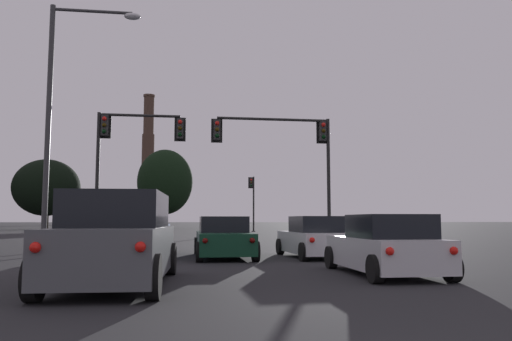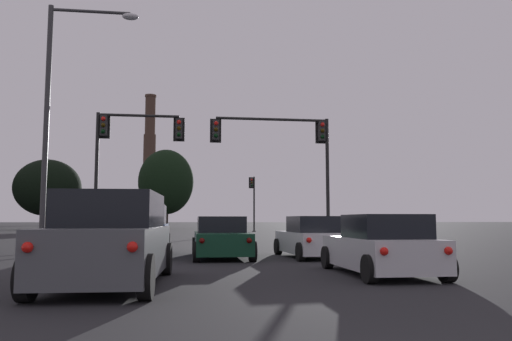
{
  "view_description": "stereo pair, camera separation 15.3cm",
  "coord_description": "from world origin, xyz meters",
  "px_view_note": "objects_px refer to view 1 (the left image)",
  "views": [
    {
      "loc": [
        -1.59,
        -2.49,
        1.31
      ],
      "look_at": [
        4.02,
        38.06,
        5.37
      ],
      "focal_mm": 35.0,
      "sensor_mm": 36.0,
      "label": 1
    },
    {
      "loc": [
        -1.43,
        -2.51,
        1.31
      ],
      "look_at": [
        4.02,
        38.06,
        5.37
      ],
      "focal_mm": 35.0,
      "sensor_mm": 36.0,
      "label": 2
    }
  ],
  "objects_px": {
    "hatchback_right_lane_front": "(315,238)",
    "traffic_light_overhead_right": "(291,147)",
    "suv_left_lane_front": "(143,231)",
    "smokestack": "(148,172)",
    "street_lamp": "(63,101)",
    "suv_left_lane_second": "(117,240)",
    "traffic_light_overhead_left": "(126,145)",
    "traffic_light_far_right": "(252,196)",
    "hatchback_right_lane_second": "(385,247)",
    "sedan_center_lane_front": "(223,238)"
  },
  "relations": [
    {
      "from": "suv_left_lane_front",
      "to": "smokestack",
      "type": "bearing_deg",
      "value": 93.61
    },
    {
      "from": "street_lamp",
      "to": "smokestack",
      "type": "relative_size",
      "value": 0.21
    },
    {
      "from": "suv_left_lane_second",
      "to": "smokestack",
      "type": "relative_size",
      "value": 0.11
    },
    {
      "from": "sedan_center_lane_front",
      "to": "traffic_light_far_right",
      "type": "height_order",
      "value": "traffic_light_far_right"
    },
    {
      "from": "traffic_light_overhead_right",
      "to": "traffic_light_far_right",
      "type": "distance_m",
      "value": 30.24
    },
    {
      "from": "hatchback_right_lane_front",
      "to": "sedan_center_lane_front",
      "type": "xyz_separation_m",
      "value": [
        -3.17,
        0.47,
        0.0
      ]
    },
    {
      "from": "suv_left_lane_second",
      "to": "sedan_center_lane_front",
      "type": "distance_m",
      "value": 7.73
    },
    {
      "from": "suv_left_lane_front",
      "to": "street_lamp",
      "type": "relative_size",
      "value": 0.52
    },
    {
      "from": "traffic_light_far_right",
      "to": "sedan_center_lane_front",
      "type": "bearing_deg",
      "value": -98.99
    },
    {
      "from": "sedan_center_lane_front",
      "to": "street_lamp",
      "type": "relative_size",
      "value": 0.49
    },
    {
      "from": "suv_left_lane_second",
      "to": "traffic_light_far_right",
      "type": "xyz_separation_m",
      "value": [
        8.65,
        45.05,
        3.13
      ]
    },
    {
      "from": "suv_left_lane_second",
      "to": "sedan_center_lane_front",
      "type": "height_order",
      "value": "suv_left_lane_second"
    },
    {
      "from": "suv_left_lane_front",
      "to": "smokestack",
      "type": "xyz_separation_m",
      "value": [
        -12.5,
        161.64,
        17.34
      ]
    },
    {
      "from": "suv_left_lane_second",
      "to": "traffic_light_overhead_right",
      "type": "bearing_deg",
      "value": 68.12
    },
    {
      "from": "hatchback_right_lane_front",
      "to": "hatchback_right_lane_second",
      "type": "relative_size",
      "value": 1.01
    },
    {
      "from": "suv_left_lane_front",
      "to": "traffic_light_overhead_left",
      "type": "xyz_separation_m",
      "value": [
        -1.47,
        6.65,
        4.19
      ]
    },
    {
      "from": "hatchback_right_lane_front",
      "to": "traffic_light_overhead_right",
      "type": "bearing_deg",
      "value": 81.21
    },
    {
      "from": "hatchback_right_lane_front",
      "to": "traffic_light_far_right",
      "type": "height_order",
      "value": "traffic_light_far_right"
    },
    {
      "from": "suv_left_lane_second",
      "to": "suv_left_lane_front",
      "type": "height_order",
      "value": "same"
    },
    {
      "from": "traffic_light_overhead_left",
      "to": "hatchback_right_lane_second",
      "type": "bearing_deg",
      "value": -61.08
    },
    {
      "from": "traffic_light_overhead_right",
      "to": "traffic_light_far_right",
      "type": "bearing_deg",
      "value": 86.33
    },
    {
      "from": "traffic_light_overhead_left",
      "to": "hatchback_right_lane_front",
      "type": "bearing_deg",
      "value": -48.24
    },
    {
      "from": "street_lamp",
      "to": "traffic_light_far_right",
      "type": "bearing_deg",
      "value": 71.66
    },
    {
      "from": "traffic_light_overhead_left",
      "to": "street_lamp",
      "type": "bearing_deg",
      "value": -104.41
    },
    {
      "from": "hatchback_right_lane_second",
      "to": "suv_left_lane_second",
      "type": "bearing_deg",
      "value": -169.42
    },
    {
      "from": "hatchback_right_lane_second",
      "to": "traffic_light_overhead_left",
      "type": "height_order",
      "value": "traffic_light_overhead_left"
    },
    {
      "from": "hatchback_right_lane_second",
      "to": "traffic_light_overhead_left",
      "type": "distance_m",
      "value": 16.73
    },
    {
      "from": "hatchback_right_lane_second",
      "to": "suv_left_lane_front",
      "type": "bearing_deg",
      "value": 130.56
    },
    {
      "from": "hatchback_right_lane_front",
      "to": "suv_left_lane_second",
      "type": "bearing_deg",
      "value": -133.36
    },
    {
      "from": "street_lamp",
      "to": "suv_left_lane_second",
      "type": "bearing_deg",
      "value": -69.52
    },
    {
      "from": "suv_left_lane_second",
      "to": "street_lamp",
      "type": "height_order",
      "value": "street_lamp"
    },
    {
      "from": "suv_left_lane_second",
      "to": "street_lamp",
      "type": "distance_m",
      "value": 10.7
    },
    {
      "from": "traffic_light_far_right",
      "to": "suv_left_lane_front",
      "type": "bearing_deg",
      "value": -103.69
    },
    {
      "from": "traffic_light_overhead_left",
      "to": "traffic_light_far_right",
      "type": "distance_m",
      "value": 31.59
    },
    {
      "from": "traffic_light_far_right",
      "to": "street_lamp",
      "type": "xyz_separation_m",
      "value": [
        -11.98,
        -36.13,
        1.75
      ]
    },
    {
      "from": "suv_left_lane_front",
      "to": "street_lamp",
      "type": "xyz_separation_m",
      "value": [
        -3.09,
        0.34,
        4.89
      ]
    },
    {
      "from": "suv_left_lane_front",
      "to": "traffic_light_overhead_right",
      "type": "relative_size",
      "value": 0.74
    },
    {
      "from": "suv_left_lane_second",
      "to": "hatchback_right_lane_second",
      "type": "relative_size",
      "value": 1.21
    },
    {
      "from": "suv_left_lane_second",
      "to": "traffic_light_overhead_left",
      "type": "bearing_deg",
      "value": 98.8
    },
    {
      "from": "traffic_light_overhead_left",
      "to": "street_lamp",
      "type": "distance_m",
      "value": 6.55
    },
    {
      "from": "smokestack",
      "to": "suv_left_lane_second",
      "type": "bearing_deg",
      "value": -85.72
    },
    {
      "from": "sedan_center_lane_front",
      "to": "hatchback_right_lane_second",
      "type": "relative_size",
      "value": 1.15
    },
    {
      "from": "hatchback_right_lane_front",
      "to": "hatchback_right_lane_second",
      "type": "height_order",
      "value": "same"
    },
    {
      "from": "traffic_light_far_right",
      "to": "smokestack",
      "type": "relative_size",
      "value": 0.13
    },
    {
      "from": "hatchback_right_lane_second",
      "to": "street_lamp",
      "type": "relative_size",
      "value": 0.43
    },
    {
      "from": "hatchback_right_lane_front",
      "to": "smokestack",
      "type": "xyz_separation_m",
      "value": [
        -18.58,
        163.44,
        17.57
      ]
    },
    {
      "from": "traffic_light_overhead_right",
      "to": "suv_left_lane_front",
      "type": "bearing_deg",
      "value": -137.76
    },
    {
      "from": "street_lamp",
      "to": "smokestack",
      "type": "xyz_separation_m",
      "value": [
        -9.41,
        161.3,
        12.45
      ]
    },
    {
      "from": "hatchback_right_lane_second",
      "to": "traffic_light_overhead_right",
      "type": "bearing_deg",
      "value": 87.71
    },
    {
      "from": "hatchback_right_lane_front",
      "to": "suv_left_lane_front",
      "type": "bearing_deg",
      "value": 160.87
    }
  ]
}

